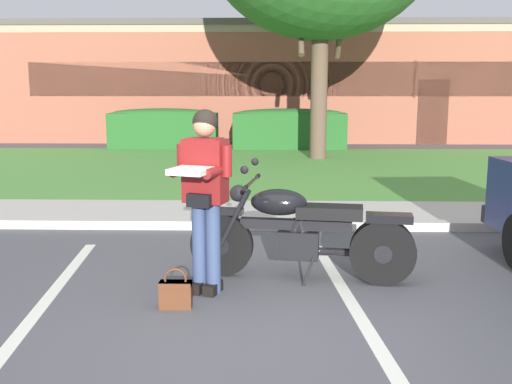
# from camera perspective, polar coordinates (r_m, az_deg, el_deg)

# --- Properties ---
(ground_plane) EXTENTS (140.00, 140.00, 0.00)m
(ground_plane) POSITION_cam_1_polar(r_m,az_deg,el_deg) (4.95, 1.22, -12.57)
(ground_plane) COLOR #4C4C51
(curb_strip) EXTENTS (60.00, 0.20, 0.12)m
(curb_strip) POSITION_cam_1_polar(r_m,az_deg,el_deg) (8.04, 1.35, -3.15)
(curb_strip) COLOR #B7B2A8
(curb_strip) RESTS_ON ground
(concrete_walk) EXTENTS (60.00, 1.50, 0.08)m
(concrete_walk) POSITION_cam_1_polar(r_m,az_deg,el_deg) (8.88, 1.37, -2.01)
(concrete_walk) COLOR #B7B2A8
(concrete_walk) RESTS_ON ground
(grass_lawn) EXTENTS (60.00, 8.16, 0.06)m
(grass_lawn) POSITION_cam_1_polar(r_m,az_deg,el_deg) (13.64, 1.42, 2.25)
(grass_lawn) COLOR #518E3D
(grass_lawn) RESTS_ON ground
(stall_stripe_0) EXTENTS (0.51, 4.39, 0.01)m
(stall_stripe_0) POSITION_cam_1_polar(r_m,az_deg,el_deg) (5.51, -20.26, -10.77)
(stall_stripe_0) COLOR silver
(stall_stripe_0) RESTS_ON ground
(stall_stripe_1) EXTENTS (0.51, 4.39, 0.01)m
(stall_stripe_1) POSITION_cam_1_polar(r_m,az_deg,el_deg) (5.19, 9.85, -11.59)
(stall_stripe_1) COLOR silver
(stall_stripe_1) RESTS_ON ground
(motorcycle) EXTENTS (2.24, 0.82, 1.18)m
(motorcycle) POSITION_cam_1_polar(r_m,az_deg,el_deg) (5.91, 5.16, -3.91)
(motorcycle) COLOR black
(motorcycle) RESTS_ON ground
(rider_person) EXTENTS (0.55, 0.65, 1.70)m
(rider_person) POSITION_cam_1_polar(r_m,az_deg,el_deg) (5.43, -4.96, 0.52)
(rider_person) COLOR black
(rider_person) RESTS_ON ground
(handbag) EXTENTS (0.28, 0.13, 0.36)m
(handbag) POSITION_cam_1_polar(r_m,az_deg,el_deg) (5.29, -7.70, -9.46)
(handbag) COLOR #562D19
(handbag) RESTS_ON ground
(hedge_left) EXTENTS (3.20, 0.90, 1.24)m
(hedge_left) POSITION_cam_1_polar(r_m,az_deg,el_deg) (18.02, -8.84, 6.06)
(hedge_left) COLOR #235623
(hedge_left) RESTS_ON ground
(hedge_center_left) EXTENTS (3.32, 0.90, 1.24)m
(hedge_center_left) POSITION_cam_1_polar(r_m,az_deg,el_deg) (17.74, 3.22, 6.10)
(hedge_center_left) COLOR #235623
(hedge_center_left) RESTS_ON ground
(brick_building) EXTENTS (21.32, 9.69, 4.03)m
(brick_building) POSITION_cam_1_polar(r_m,az_deg,el_deg) (24.44, 3.94, 10.41)
(brick_building) COLOR #93513D
(brick_building) RESTS_ON ground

